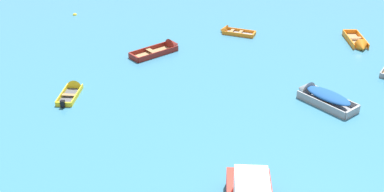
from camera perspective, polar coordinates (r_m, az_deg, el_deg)
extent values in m
cube|color=gray|center=(38.30, 5.56, 7.34)|extent=(2.50, 1.81, 0.07)
cube|color=orange|center=(37.83, 5.36, 7.25)|extent=(2.24, 1.10, 0.29)
cube|color=orange|center=(38.69, 5.77, 7.72)|extent=(2.24, 1.10, 0.29)
cube|color=orange|center=(37.97, 7.35, 7.22)|extent=(0.49, 0.89, 0.29)
cone|color=orange|center=(38.60, 3.74, 7.78)|extent=(0.90, 1.07, 0.92)
cube|color=#937047|center=(38.21, 5.76, 7.55)|extent=(0.59, 0.88, 0.03)
cube|color=#937047|center=(38.39, 4.73, 7.70)|extent=(0.59, 0.88, 0.03)
cube|color=#4C4C51|center=(29.72, -14.27, -0.03)|extent=(1.18, 2.39, 0.07)
cube|color=yellow|center=(29.82, -15.13, 0.19)|extent=(0.39, 2.37, 0.29)
cube|color=yellow|center=(29.53, -13.44, 0.13)|extent=(0.39, 2.37, 0.29)
cube|color=yellow|center=(28.69, -14.99, -0.97)|extent=(0.91, 0.22, 0.29)
cone|color=yellow|center=(30.70, -13.61, 1.28)|extent=(0.95, 0.67, 0.89)
cube|color=#937047|center=(29.54, -14.37, 0.14)|extent=(0.85, 0.36, 0.03)
cube|color=black|center=(28.56, -15.07, -0.89)|extent=(0.27, 0.25, 0.41)
cube|color=#99754C|center=(38.67, 18.74, 6.16)|extent=(1.18, 3.01, 0.10)
cube|color=orange|center=(38.79, 19.52, 6.34)|extent=(0.26, 3.07, 0.41)
cube|color=orange|center=(38.45, 18.02, 6.40)|extent=(0.26, 3.07, 0.41)
cube|color=orange|center=(39.98, 18.15, 7.21)|extent=(1.05, 0.17, 0.41)
cone|color=orange|center=(37.21, 19.48, 5.45)|extent=(1.06, 0.77, 1.02)
cube|color=#937047|center=(38.73, 18.73, 6.57)|extent=(0.97, 0.38, 0.03)
cube|color=gray|center=(29.05, 15.68, -0.87)|extent=(2.90, 3.34, 0.12)
cube|color=gray|center=(28.48, 14.93, -0.99)|extent=(2.04, 2.78, 0.46)
cube|color=gray|center=(29.47, 16.49, -0.17)|extent=(2.04, 2.78, 0.46)
cube|color=gray|center=(28.21, 18.45, -1.85)|extent=(1.14, 0.87, 0.46)
cone|color=gray|center=(29.83, 13.05, 0.72)|extent=(1.49, 1.37, 1.28)
cube|color=#937047|center=(28.84, 16.03, -0.54)|extent=(1.17, 0.98, 0.03)
ellipsoid|color=#19478C|center=(28.80, 15.82, 0.04)|extent=(2.69, 3.08, 0.35)
cube|color=#99754C|center=(34.65, -4.52, 5.06)|extent=(3.33, 2.82, 0.10)
cube|color=maroon|center=(35.05, -5.09, 5.57)|extent=(2.85, 2.07, 0.39)
cube|color=maroon|center=(34.15, -3.96, 4.98)|extent=(2.85, 2.07, 0.39)
cube|color=maroon|center=(33.74, -6.93, 4.53)|extent=(0.77, 1.01, 0.39)
cone|color=maroon|center=(35.55, -2.15, 6.04)|extent=(1.30, 1.38, 1.13)
cube|color=#937047|center=(34.47, -4.78, 5.32)|extent=(0.91, 1.07, 0.03)
sphere|color=yellow|center=(43.65, -13.70, 9.30)|extent=(0.35, 0.35, 0.35)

